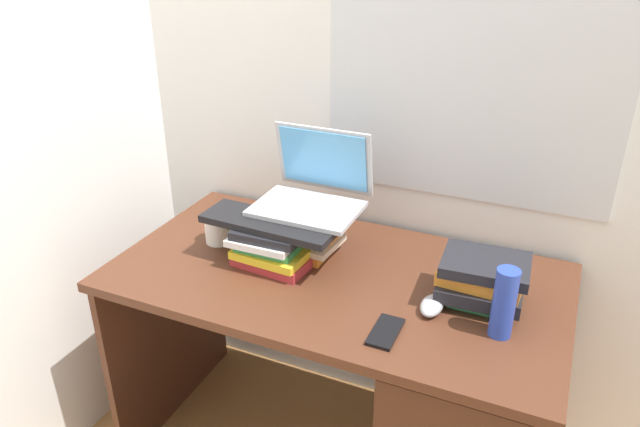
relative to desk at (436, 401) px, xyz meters
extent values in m
cube|color=white|center=(-0.34, 0.43, 0.88)|extent=(6.00, 0.05, 2.60)
cube|color=silver|center=(-0.07, 0.40, 0.90)|extent=(0.90, 0.01, 0.80)
cube|color=silver|center=(-1.26, 0.03, 0.88)|extent=(0.05, 6.00, 2.60)
cube|color=#4C2819|center=(-0.34, 0.03, 0.33)|extent=(1.35, 0.72, 0.03)
cube|color=#4C2819|center=(-1.01, 0.03, -0.05)|extent=(0.02, 0.66, 0.74)
cube|color=#442416|center=(0.11, -0.01, -0.05)|extent=(0.41, 0.61, 0.70)
cube|color=orange|center=(-0.48, 0.10, 0.37)|extent=(0.17, 0.15, 0.03)
cube|color=beige|center=(-0.47, 0.11, 0.39)|extent=(0.21, 0.18, 0.02)
cube|color=gray|center=(-0.48, 0.11, 0.42)|extent=(0.18, 0.13, 0.04)
cube|color=orange|center=(-0.47, 0.10, 0.46)|extent=(0.24, 0.17, 0.03)
cube|color=#B22D33|center=(-0.47, 0.10, 0.49)|extent=(0.17, 0.15, 0.03)
cube|color=#B22D33|center=(-0.54, 0.00, 0.37)|extent=(0.24, 0.16, 0.03)
cube|color=yellow|center=(-0.54, -0.01, 0.40)|extent=(0.23, 0.16, 0.03)
cube|color=#338C4C|center=(-0.55, 0.01, 0.42)|extent=(0.19, 0.17, 0.02)
cube|color=white|center=(-0.56, -0.01, 0.44)|extent=(0.20, 0.16, 0.02)
cube|color=black|center=(-0.55, 0.00, 0.46)|extent=(0.21, 0.16, 0.03)
cube|color=#338C4C|center=(0.08, 0.05, 0.36)|extent=(0.16, 0.13, 0.03)
cube|color=black|center=(0.08, 0.04, 0.40)|extent=(0.23, 0.17, 0.04)
cube|color=orange|center=(0.08, 0.04, 0.43)|extent=(0.23, 0.14, 0.04)
cube|color=black|center=(0.08, 0.05, 0.47)|extent=(0.24, 0.19, 0.03)
cube|color=#B7BABF|center=(-0.47, 0.10, 0.51)|extent=(0.32, 0.23, 0.01)
cube|color=#B7BABF|center=(-0.47, 0.24, 0.62)|extent=(0.32, 0.05, 0.22)
cube|color=#59A5E5|center=(-0.47, 0.23, 0.63)|extent=(0.29, 0.04, 0.19)
cube|color=black|center=(-0.55, 0.00, 0.49)|extent=(0.43, 0.16, 0.02)
ellipsoid|color=#A5A8AD|center=(-0.03, -0.05, 0.37)|extent=(0.06, 0.10, 0.04)
cylinder|color=white|center=(-0.77, 0.06, 0.39)|extent=(0.09, 0.09, 0.09)
torus|color=white|center=(-0.72, 0.06, 0.40)|extent=(0.05, 0.01, 0.05)
cylinder|color=#263FA5|center=(0.15, -0.07, 0.45)|extent=(0.06, 0.06, 0.19)
cube|color=black|center=(-0.11, -0.19, 0.35)|extent=(0.07, 0.14, 0.01)
camera|label=1|loc=(0.24, -1.40, 1.31)|focal=33.80mm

